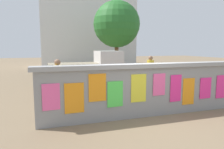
{
  "coord_description": "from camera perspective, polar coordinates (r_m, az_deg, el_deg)",
  "views": [
    {
      "loc": [
        -2.73,
        -5.46,
        2.04
      ],
      "look_at": [
        -0.24,
        2.29,
        0.97
      ],
      "focal_mm": 33.44,
      "sensor_mm": 36.0,
      "label": 1
    }
  ],
  "objects": [
    {
      "name": "poster_wall",
      "position": [
        6.23,
        8.6,
        -4.03
      ],
      "size": [
        6.26,
        0.42,
        1.57
      ],
      "color": "gray",
      "rests_on": "ground"
    },
    {
      "name": "building_background",
      "position": [
        24.36,
        -6.73,
        12.88
      ],
      "size": [
        10.43,
        4.81,
        8.65
      ],
      "color": "silver",
      "rests_on": "ground"
    },
    {
      "name": "tree_roadside",
      "position": [
        17.31,
        1.28,
        13.54
      ],
      "size": [
        3.75,
        3.75,
        5.76
      ],
      "color": "brown",
      "rests_on": "ground"
    },
    {
      "name": "bicycle_near",
      "position": [
        9.2,
        13.63,
        -3.24
      ],
      "size": [
        1.65,
        0.61,
        0.95
      ],
      "color": "black",
      "rests_on": "ground"
    },
    {
      "name": "motorcycle",
      "position": [
        7.7,
        0.93,
        -4.35
      ],
      "size": [
        1.9,
        0.56,
        0.87
      ],
      "color": "black",
      "rests_on": "ground"
    },
    {
      "name": "ground",
      "position": [
        13.89,
        -6.3,
        -1.01
      ],
      "size": [
        60.0,
        60.0,
        0.0
      ],
      "primitive_type": "plane",
      "color": "#7A664C"
    },
    {
      "name": "person_walking",
      "position": [
        10.62,
        10.43,
        1.66
      ],
      "size": [
        0.34,
        0.34,
        1.62
      ],
      "color": "purple",
      "rests_on": "ground"
    },
    {
      "name": "auto_rickshaw_truck",
      "position": [
        10.64,
        -6.16,
        1.28
      ],
      "size": [
        3.6,
        1.5,
        1.85
      ],
      "color": "black",
      "rests_on": "ground"
    },
    {
      "name": "person_bystander",
      "position": [
        7.7,
        -14.59,
        -0.64
      ],
      "size": [
        0.38,
        0.38,
        1.62
      ],
      "color": "yellow",
      "rests_on": "ground"
    }
  ]
}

